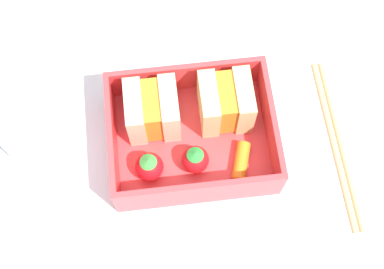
{
  "coord_description": "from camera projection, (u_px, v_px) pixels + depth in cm",
  "views": [
    {
      "loc": [
        -2.48,
        -21.08,
        56.59
      ],
      "look_at": [
        0.0,
        0.0,
        2.7
      ],
      "focal_mm": 50.0,
      "sensor_mm": 36.0,
      "label": 1
    }
  ],
  "objects": [
    {
      "name": "ground_plane",
      "position": [
        192.0,
        146.0,
        0.61
      ],
      "size": [
        120.0,
        120.0,
        2.0
      ],
      "primitive_type": "cube",
      "color": "white"
    },
    {
      "name": "carrot_stick_far_left",
      "position": [
        241.0,
        161.0,
        0.58
      ],
      "size": [
        2.67,
        4.45,
        1.49
      ],
      "primitive_type": "cylinder",
      "rotation": [
        1.57,
        0.0,
        5.98
      ],
      "color": "orange",
      "rests_on": "bento_tray"
    },
    {
      "name": "sandwich_center_left",
      "position": [
        225.0,
        102.0,
        0.58
      ],
      "size": [
        5.57,
        5.49,
        5.76
      ],
      "color": "#DCC481",
      "rests_on": "bento_tray"
    },
    {
      "name": "bento_rim",
      "position": [
        192.0,
        132.0,
        0.57
      ],
      "size": [
        17.68,
        13.99,
        4.66
      ],
      "color": "#E73C40",
      "rests_on": "bento_tray"
    },
    {
      "name": "sandwich_left",
      "position": [
        152.0,
        110.0,
        0.57
      ],
      "size": [
        5.57,
        5.49,
        5.76
      ],
      "color": "beige",
      "rests_on": "bento_tray"
    },
    {
      "name": "strawberry_far_left",
      "position": [
        149.0,
        166.0,
        0.56
      ],
      "size": [
        3.05,
        3.05,
        3.65
      ],
      "color": "red",
      "rests_on": "bento_tray"
    },
    {
      "name": "strawberry_left",
      "position": [
        192.0,
        160.0,
        0.57
      ],
      "size": [
        2.98,
        2.98,
        3.58
      ],
      "color": "red",
      "rests_on": "bento_tray"
    },
    {
      "name": "drinking_glass",
      "position": [
        25.0,
        124.0,
        0.56
      ],
      "size": [
        6.69,
        6.69,
        9.72
      ],
      "primitive_type": "cylinder",
      "color": "silver",
      "rests_on": "ground_plane"
    },
    {
      "name": "bento_tray",
      "position": [
        192.0,
        141.0,
        0.6
      ],
      "size": [
        17.68,
        13.99,
        1.2
      ],
      "primitive_type": "cube",
      "color": "#E73C40",
      "rests_on": "ground_plane"
    },
    {
      "name": "chopstick_pair",
      "position": [
        338.0,
        142.0,
        0.6
      ],
      "size": [
        1.88,
        20.48,
        0.7
      ],
      "color": "tan",
      "rests_on": "ground_plane"
    }
  ]
}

